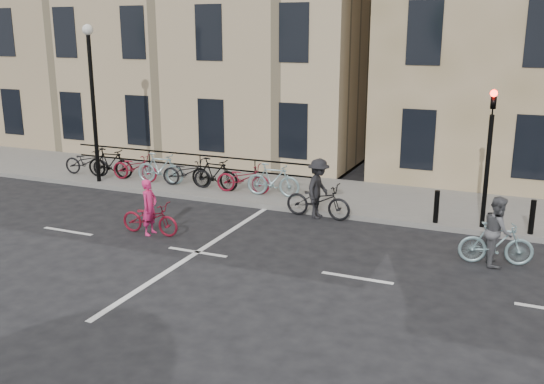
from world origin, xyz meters
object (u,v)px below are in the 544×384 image
at_px(cyclist_pink, 150,215).
at_px(cyclist_dark, 318,195).
at_px(traffic_light, 490,142).
at_px(cyclist_grey, 497,237).
at_px(lamp_post, 92,84).

height_order(cyclist_pink, cyclist_dark, cyclist_dark).
bearing_deg(cyclist_dark, traffic_light, -80.98).
xyz_separation_m(traffic_light, cyclist_grey, (0.48, -2.27, -1.80)).
relative_size(lamp_post, cyclist_dark, 2.67).
relative_size(traffic_light, cyclist_grey, 2.25).
bearing_deg(cyclist_pink, cyclist_grey, -82.35).
height_order(traffic_light, cyclist_grey, traffic_light).
bearing_deg(cyclist_pink, traffic_light, -67.09).
xyz_separation_m(cyclist_grey, cyclist_dark, (-4.93, 1.79, 0.03)).
height_order(traffic_light, lamp_post, lamp_post).
xyz_separation_m(traffic_light, cyclist_dark, (-4.45, -0.49, -1.77)).
distance_m(lamp_post, cyclist_grey, 13.68).
distance_m(cyclist_pink, cyclist_dark, 4.77).
bearing_deg(lamp_post, cyclist_dark, -3.78).
relative_size(lamp_post, cyclist_grey, 3.05).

